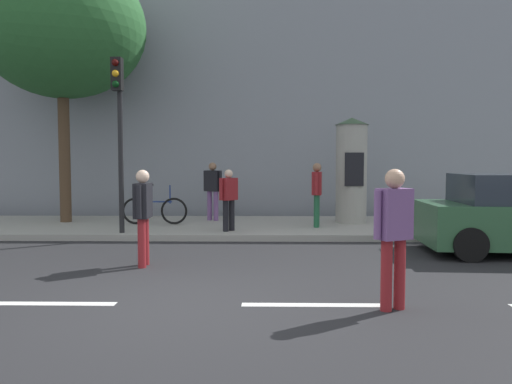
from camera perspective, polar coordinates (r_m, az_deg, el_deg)
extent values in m
plane|color=#232326|center=(6.57, -8.97, -12.75)|extent=(80.00, 80.00, 0.00)
cube|color=#9E9B93|center=(13.37, -3.77, -4.05)|extent=(36.00, 4.00, 0.15)
cube|color=silver|center=(7.06, -23.10, -11.80)|extent=(1.80, 0.16, 0.01)
cube|color=silver|center=(6.50, 6.48, -12.86)|extent=(1.80, 0.16, 0.01)
cube|color=gray|center=(18.40, -2.50, 10.96)|extent=(36.00, 5.00, 8.44)
cylinder|color=black|center=(12.05, -15.38, 3.28)|extent=(0.12, 0.12, 3.32)
cube|color=black|center=(12.04, -15.79, 13.00)|extent=(0.24, 0.24, 0.75)
sphere|color=#390605|center=(11.96, -16.00, 14.21)|extent=(0.16, 0.16, 0.16)
sphere|color=#F2A519|center=(11.92, -15.98, 13.07)|extent=(0.16, 0.16, 0.16)
sphere|color=#07330F|center=(11.88, -15.96, 11.93)|extent=(0.16, 0.16, 0.16)
cylinder|color=#9E9B93|center=(13.84, 10.98, 2.06)|extent=(0.85, 0.85, 2.69)
cone|color=#334C33|center=(13.88, 11.05, 8.04)|extent=(0.93, 0.93, 0.20)
cube|color=black|center=(13.41, 11.31, 2.59)|extent=(0.51, 0.02, 0.90)
cylinder|color=#4C3826|center=(14.76, -21.28, 3.43)|extent=(0.31, 0.31, 3.45)
ellipsoid|color=#28602D|center=(15.22, -21.61, 17.37)|extent=(4.57, 4.57, 3.89)
cylinder|color=maroon|center=(6.46, 16.30, -9.09)|extent=(0.14, 0.14, 0.88)
cylinder|color=maroon|center=(6.33, 14.87, -9.32)|extent=(0.14, 0.14, 0.88)
cube|color=#724C84|center=(6.27, 15.71, -2.46)|extent=(0.47, 0.39, 0.63)
cylinder|color=#724C84|center=(6.43, 17.42, -2.34)|extent=(0.09, 0.09, 0.59)
cylinder|color=#724C84|center=(6.12, 13.91, -2.58)|extent=(0.09, 0.09, 0.59)
sphere|color=tan|center=(6.24, 15.78, 1.49)|extent=(0.24, 0.24, 0.24)
cylinder|color=maroon|center=(8.78, -13.09, -5.80)|extent=(0.14, 0.14, 0.86)
cylinder|color=maroon|center=(9.01, -12.73, -5.55)|extent=(0.14, 0.14, 0.86)
cube|color=black|center=(8.81, -12.97, -0.96)|extent=(0.24, 0.49, 0.61)
cylinder|color=black|center=(8.53, -13.42, -1.11)|extent=(0.09, 0.09, 0.58)
cylinder|color=black|center=(9.08, -12.55, -0.82)|extent=(0.09, 0.09, 0.58)
sphere|color=beige|center=(8.78, -13.01, 1.77)|extent=(0.23, 0.23, 0.23)
cylinder|color=#1E5938|center=(12.95, 7.07, -2.12)|extent=(0.14, 0.14, 0.84)
cylinder|color=#1E5938|center=(12.71, 7.01, -2.23)|extent=(0.14, 0.14, 0.84)
cube|color=maroon|center=(12.78, 7.07, 1.01)|extent=(0.31, 0.51, 0.59)
cylinder|color=maroon|center=(13.06, 7.13, 1.06)|extent=(0.09, 0.09, 0.56)
cylinder|color=maroon|center=(12.50, 7.00, 0.95)|extent=(0.09, 0.09, 0.56)
sphere|color=#8C664C|center=(12.77, 7.08, 2.84)|extent=(0.23, 0.23, 0.23)
cylinder|color=#724C84|center=(14.27, -5.40, -1.58)|extent=(0.14, 0.14, 0.84)
cylinder|color=#724C84|center=(14.12, -4.66, -1.63)|extent=(0.14, 0.14, 0.84)
cube|color=black|center=(14.15, -5.05, 1.30)|extent=(0.52, 0.45, 0.60)
cylinder|color=black|center=(14.33, -5.92, 1.32)|extent=(0.09, 0.09, 0.57)
cylinder|color=black|center=(13.98, -4.16, 1.27)|extent=(0.09, 0.09, 0.57)
sphere|color=#8C664C|center=(14.14, -5.06, 2.96)|extent=(0.23, 0.23, 0.23)
cube|color=silver|center=(14.29, -4.60, 1.20)|extent=(0.32, 0.29, 0.36)
cylinder|color=black|center=(11.92, -3.53, -2.78)|extent=(0.14, 0.14, 0.76)
cylinder|color=black|center=(12.06, -2.83, -2.70)|extent=(0.14, 0.14, 0.76)
cube|color=maroon|center=(11.94, -3.19, 0.35)|extent=(0.45, 0.46, 0.54)
cylinder|color=maroon|center=(11.77, -4.06, 0.30)|extent=(0.09, 0.09, 0.51)
cylinder|color=maroon|center=(12.11, -2.34, 0.39)|extent=(0.09, 0.09, 0.51)
sphere|color=beige|center=(11.92, -3.20, 2.13)|extent=(0.21, 0.21, 0.21)
torus|color=black|center=(13.67, -13.80, -2.14)|extent=(0.72, 0.07, 0.72)
torus|color=black|center=(13.44, -9.47, -2.19)|extent=(0.72, 0.07, 0.72)
cylinder|color=navy|center=(13.52, -11.67, -1.11)|extent=(0.95, 0.05, 0.04)
cylinder|color=navy|center=(13.54, -12.33, -0.26)|extent=(0.04, 0.04, 0.45)
cylinder|color=navy|center=(13.42, -9.93, -0.27)|extent=(0.04, 0.04, 0.50)
cube|color=black|center=(13.53, -12.34, 0.79)|extent=(0.24, 0.10, 0.06)
cylinder|color=black|center=(9.88, 23.53, -5.60)|extent=(0.65, 0.25, 0.64)
cylinder|color=black|center=(11.55, 20.56, -4.25)|extent=(0.65, 0.25, 0.64)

